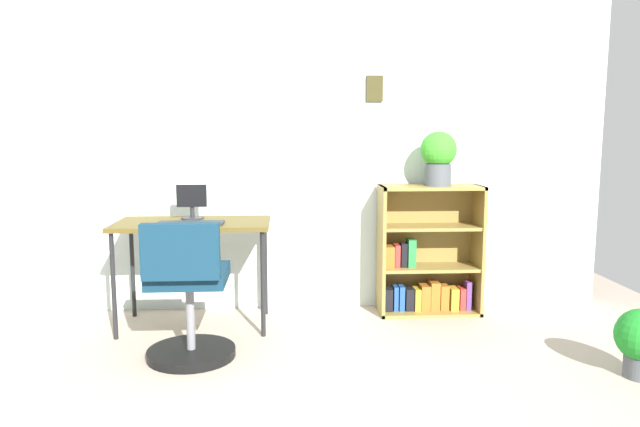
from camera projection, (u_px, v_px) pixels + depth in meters
name	position (u px, v px, depth m)	size (l,w,h in m)	color
wall_back	(257.00, 151.00, 4.36)	(5.20, 0.12, 2.36)	silver
desk	(193.00, 231.00, 3.98)	(1.03, 0.55, 0.73)	#4F401A
monitor	(192.00, 203.00, 4.06)	(0.20, 0.16, 0.24)	#262628
keyboard	(191.00, 223.00, 3.84)	(0.43, 0.15, 0.02)	#21282B
office_chair	(188.00, 299.00, 3.40)	(0.52, 0.55, 0.84)	black
bookshelf_low	(426.00, 257.00, 4.35)	(0.74, 0.30, 0.94)	olive
potted_plant_on_shelf	(438.00, 156.00, 4.19)	(0.26, 0.26, 0.39)	#474C51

